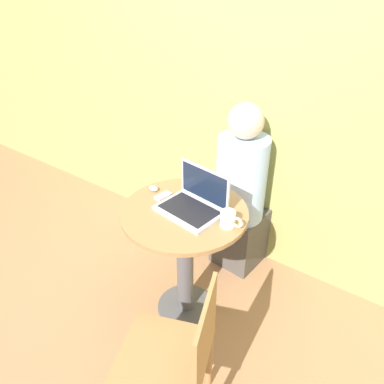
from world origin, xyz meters
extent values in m
plane|color=#9E704C|center=(0.00, 0.00, 0.00)|extent=(12.00, 12.00, 0.00)
cube|color=#939956|center=(0.00, 0.77, 1.30)|extent=(7.00, 0.05, 2.60)
cylinder|color=#4C4C51|center=(0.00, 0.00, 0.01)|extent=(0.36, 0.36, 0.02)
cylinder|color=#4C4C51|center=(0.00, 0.00, 0.39)|extent=(0.10, 0.10, 0.73)
cylinder|color=olive|center=(0.00, 0.00, 0.77)|extent=(0.71, 0.71, 0.02)
cube|color=#B7B7BC|center=(0.03, 0.00, 0.79)|extent=(0.37, 0.28, 0.02)
cube|color=black|center=(0.03, 0.00, 0.80)|extent=(0.32, 0.23, 0.00)
cube|color=#B7B7BC|center=(0.05, 0.12, 0.90)|extent=(0.34, 0.06, 0.21)
cube|color=#141E33|center=(0.05, 0.12, 0.90)|extent=(0.31, 0.05, 0.18)
cube|color=silver|center=(-0.18, 0.04, 0.79)|extent=(0.07, 0.11, 0.02)
ellipsoid|color=#B2B2B7|center=(-0.27, 0.06, 0.79)|extent=(0.06, 0.04, 0.03)
cylinder|color=white|center=(0.26, 0.02, 0.82)|extent=(0.08, 0.08, 0.09)
torus|color=white|center=(0.32, 0.02, 0.82)|extent=(0.06, 0.01, 0.06)
cylinder|color=#9E7042|center=(0.07, -0.48, 0.21)|extent=(0.04, 0.04, 0.42)
cylinder|color=#9E7042|center=(0.40, -0.36, 0.21)|extent=(0.04, 0.04, 0.42)
cube|color=#9E7042|center=(0.30, -0.58, 0.43)|extent=(0.51, 0.51, 0.02)
cube|color=#9E7042|center=(0.48, -0.52, 0.64)|extent=(0.15, 0.35, 0.39)
cube|color=#4C4742|center=(0.06, 0.68, 0.22)|extent=(0.35, 0.49, 0.44)
cylinder|color=#9EBCE5|center=(0.05, 0.57, 0.72)|extent=(0.33, 0.33, 0.58)
sphere|color=beige|center=(0.05, 0.57, 1.12)|extent=(0.22, 0.22, 0.22)
camera|label=1|loc=(0.99, -1.35, 1.96)|focal=35.00mm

